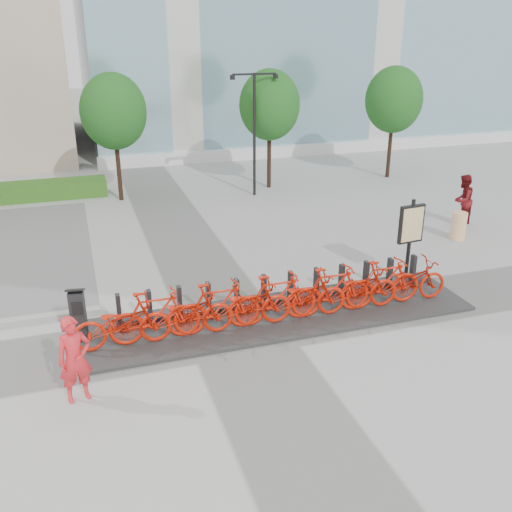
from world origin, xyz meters
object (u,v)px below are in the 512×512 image
object	(u,v)px
worker_red	(75,359)
construction_barrel	(459,226)
pedestrian	(463,200)
kiosk	(78,314)
map_sign	(411,228)
bike_0	(122,323)

from	to	relation	value
worker_red	construction_barrel	xyz separation A→B (m)	(12.50, 5.33, -0.41)
pedestrian	construction_barrel	size ratio (longest dim) A/B	1.97
kiosk	worker_red	xyz separation A→B (m)	(-0.11, -2.27, 0.19)
construction_barrel	map_sign	distance (m)	4.33
worker_red	pedestrian	size ratio (longest dim) A/B	0.95
map_sign	worker_red	bearing A→B (deg)	-167.92
worker_red	map_sign	distance (m)	9.54
bike_0	map_sign	xyz separation A→B (m)	(8.03, 1.36, 0.92)
kiosk	construction_barrel	bearing A→B (deg)	23.10
construction_barrel	map_sign	xyz separation A→B (m)	(-3.45, -2.37, 1.10)
pedestrian	map_sign	world-z (taller)	map_sign
worker_red	construction_barrel	world-z (taller)	worker_red
bike_0	kiosk	bearing A→B (deg)	53.77
bike_0	map_sign	world-z (taller)	map_sign
bike_0	map_sign	bearing A→B (deg)	-80.41
worker_red	pedestrian	distance (m)	15.04
pedestrian	map_sign	size ratio (longest dim) A/B	0.78
kiosk	pedestrian	distance (m)	14.09
bike_0	worker_red	xyz separation A→B (m)	(-1.02, -1.60, 0.24)
kiosk	worker_red	world-z (taller)	worker_red
pedestrian	construction_barrel	world-z (taller)	pedestrian
kiosk	pedestrian	xyz separation A→B (m)	(13.41, 4.33, 0.23)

